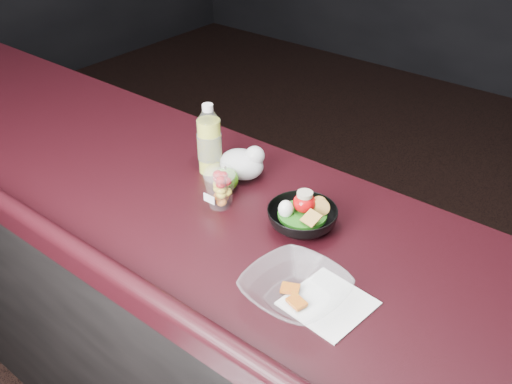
{
  "coord_description": "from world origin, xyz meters",
  "views": [
    {
      "loc": [
        0.79,
        -0.59,
        1.87
      ],
      "look_at": [
        0.06,
        0.32,
        1.1
      ],
      "focal_mm": 40.0,
      "sensor_mm": 36.0,
      "label": 1
    }
  ],
  "objects_px": {
    "fruit_cup": "(220,186)",
    "snack_bowl": "(302,216)",
    "green_apple": "(226,180)",
    "takeout_bowl": "(295,290)",
    "lemonade_bottle": "(209,144)"
  },
  "relations": [
    {
      "from": "lemonade_bottle",
      "to": "snack_bowl",
      "type": "distance_m",
      "value": 0.37
    },
    {
      "from": "lemonade_bottle",
      "to": "green_apple",
      "type": "bearing_deg",
      "value": -25.57
    },
    {
      "from": "lemonade_bottle",
      "to": "snack_bowl",
      "type": "relative_size",
      "value": 0.94
    },
    {
      "from": "snack_bowl",
      "to": "takeout_bowl",
      "type": "relative_size",
      "value": 0.97
    },
    {
      "from": "green_apple",
      "to": "snack_bowl",
      "type": "bearing_deg",
      "value": -2.63
    },
    {
      "from": "fruit_cup",
      "to": "green_apple",
      "type": "xyz_separation_m",
      "value": [
        -0.04,
        0.07,
        -0.03
      ]
    },
    {
      "from": "lemonade_bottle",
      "to": "takeout_bowl",
      "type": "distance_m",
      "value": 0.57
    },
    {
      "from": "fruit_cup",
      "to": "snack_bowl",
      "type": "distance_m",
      "value": 0.23
    },
    {
      "from": "green_apple",
      "to": "takeout_bowl",
      "type": "relative_size",
      "value": 0.32
    },
    {
      "from": "green_apple",
      "to": "snack_bowl",
      "type": "relative_size",
      "value": 0.33
    },
    {
      "from": "snack_bowl",
      "to": "green_apple",
      "type": "bearing_deg",
      "value": 177.37
    },
    {
      "from": "fruit_cup",
      "to": "snack_bowl",
      "type": "xyz_separation_m",
      "value": [
        0.22,
        0.05,
        -0.03
      ]
    },
    {
      "from": "green_apple",
      "to": "takeout_bowl",
      "type": "xyz_separation_m",
      "value": [
        0.4,
        -0.23,
        -0.01
      ]
    },
    {
      "from": "lemonade_bottle",
      "to": "fruit_cup",
      "type": "relative_size",
      "value": 1.74
    },
    {
      "from": "lemonade_bottle",
      "to": "snack_bowl",
      "type": "bearing_deg",
      "value": -9.5
    }
  ]
}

